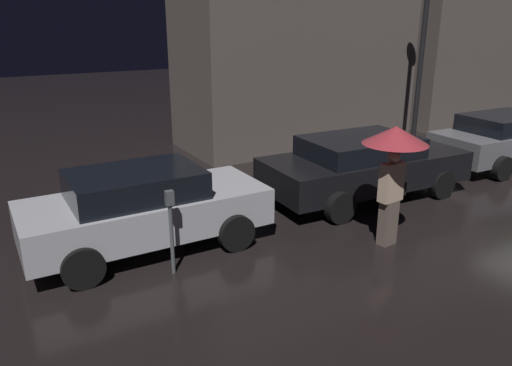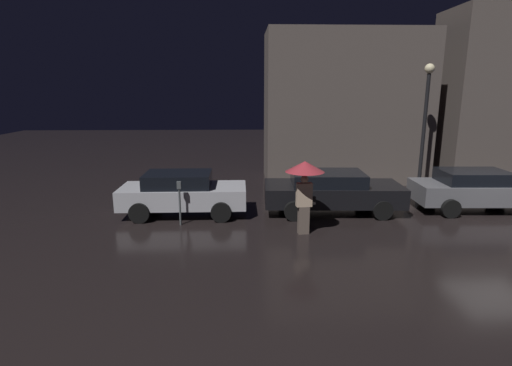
% 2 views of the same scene
% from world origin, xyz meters
% --- Properties ---
extents(ground_plane, '(60.00, 60.00, 0.00)m').
position_xyz_m(ground_plane, '(0.00, 0.00, 0.00)').
color(ground_plane, black).
extents(building_facade_left, '(6.98, 3.00, 6.43)m').
position_xyz_m(building_facade_left, '(-3.33, 6.50, 3.22)').
color(building_facade_left, '#564C47').
rests_on(building_facade_left, ground).
extents(parked_car_silver, '(4.03, 1.87, 1.39)m').
position_xyz_m(parked_car_silver, '(-9.81, 1.29, 0.73)').
color(parked_car_silver, '#B7B7BF').
rests_on(parked_car_silver, ground).
extents(parked_car_black, '(4.55, 2.05, 1.35)m').
position_xyz_m(parked_car_black, '(-4.92, 1.43, 0.72)').
color(parked_car_black, black).
rests_on(parked_car_black, ground).
extents(parked_car_grey, '(4.15, 1.87, 1.36)m').
position_xyz_m(parked_car_grey, '(-0.02, 1.48, 0.72)').
color(parked_car_grey, slate).
rests_on(parked_car_grey, ground).
extents(pedestrian_with_umbrella, '(1.07, 1.07, 2.08)m').
position_xyz_m(pedestrian_with_umbrella, '(-6.15, -0.62, 1.65)').
color(pedestrian_with_umbrella, '#66564C').
rests_on(pedestrian_with_umbrella, ground).
extents(parking_meter, '(0.12, 0.10, 1.34)m').
position_xyz_m(parking_meter, '(-9.73, 0.22, 0.83)').
color(parking_meter, '#4C5154').
rests_on(parking_meter, ground).
extents(street_lamp_near, '(0.36, 0.36, 4.92)m').
position_xyz_m(street_lamp_near, '(-0.92, 3.80, 3.13)').
color(street_lamp_near, black).
rests_on(street_lamp_near, ground).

